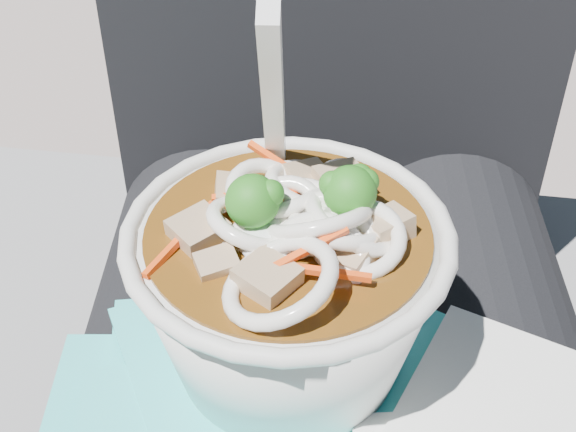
{
  "coord_description": "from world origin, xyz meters",
  "views": [
    {
      "loc": [
        -0.02,
        -0.29,
        0.99
      ],
      "look_at": [
        -0.03,
        0.01,
        0.74
      ],
      "focal_mm": 50.0,
      "sensor_mm": 36.0,
      "label": 1
    }
  ],
  "objects": [
    {
      "name": "person_body",
      "position": [
        0.0,
        0.09,
        0.57
      ],
      "size": [
        0.34,
        0.94,
        1.02
      ],
      "color": "black",
      "rests_on": "ground"
    },
    {
      "name": "udon_bowl",
      "position": [
        -0.03,
        0.01,
        0.7
      ],
      "size": [
        0.21,
        0.21,
        0.21
      ],
      "color": "silver",
      "rests_on": "plastic_bag"
    }
  ]
}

